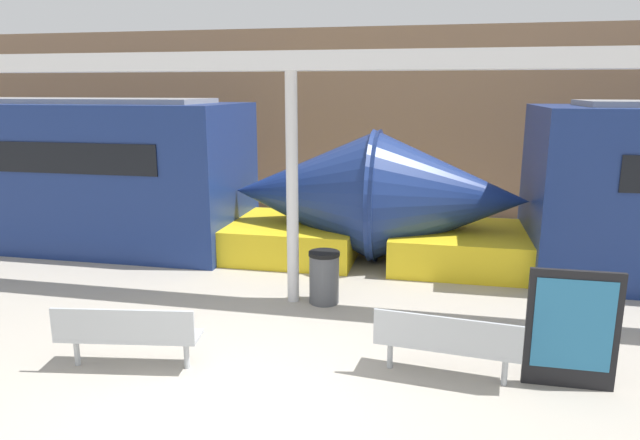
{
  "coord_description": "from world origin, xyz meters",
  "views": [
    {
      "loc": [
        2.18,
        -5.21,
        3.42
      ],
      "look_at": [
        0.37,
        3.29,
        1.4
      ],
      "focal_mm": 32.0,
      "sensor_mm": 36.0,
      "label": 1
    }
  ],
  "objects_px": {
    "bench_near": "(127,332)",
    "bench_far": "(446,341)",
    "trash_bin": "(324,277)",
    "poster_board": "(572,329)",
    "support_column_near": "(292,191)",
    "train_right": "(16,174)"
  },
  "relations": [
    {
      "from": "train_right",
      "to": "bench_near",
      "type": "distance_m",
      "value": 7.97
    },
    {
      "from": "bench_near",
      "to": "bench_far",
      "type": "relative_size",
      "value": 1.03
    },
    {
      "from": "train_right",
      "to": "bench_near",
      "type": "height_order",
      "value": "train_right"
    },
    {
      "from": "bench_far",
      "to": "support_column_near",
      "type": "xyz_separation_m",
      "value": [
        -2.44,
        2.15,
        1.34
      ]
    },
    {
      "from": "bench_near",
      "to": "bench_far",
      "type": "bearing_deg",
      "value": -0.22
    },
    {
      "from": "bench_far",
      "to": "support_column_near",
      "type": "relative_size",
      "value": 0.48
    },
    {
      "from": "bench_near",
      "to": "train_right",
      "type": "bearing_deg",
      "value": 128.84
    },
    {
      "from": "bench_far",
      "to": "trash_bin",
      "type": "height_order",
      "value": "trash_bin"
    },
    {
      "from": "bench_near",
      "to": "trash_bin",
      "type": "distance_m",
      "value": 3.34
    },
    {
      "from": "bench_near",
      "to": "support_column_near",
      "type": "bearing_deg",
      "value": 54.22
    },
    {
      "from": "train_right",
      "to": "bench_far",
      "type": "xyz_separation_m",
      "value": [
        9.65,
        -4.77,
        -1.01
      ]
    },
    {
      "from": "bench_near",
      "to": "poster_board",
      "type": "relative_size",
      "value": 1.26
    },
    {
      "from": "trash_bin",
      "to": "support_column_near",
      "type": "bearing_deg",
      "value": -178.07
    },
    {
      "from": "train_right",
      "to": "trash_bin",
      "type": "height_order",
      "value": "train_right"
    },
    {
      "from": "bench_near",
      "to": "support_column_near",
      "type": "relative_size",
      "value": 0.49
    },
    {
      "from": "bench_near",
      "to": "support_column_near",
      "type": "height_order",
      "value": "support_column_near"
    },
    {
      "from": "train_right",
      "to": "bench_far",
      "type": "relative_size",
      "value": 9.43
    },
    {
      "from": "bench_far",
      "to": "trash_bin",
      "type": "xyz_separation_m",
      "value": [
        -1.92,
        2.17,
        -0.06
      ]
    },
    {
      "from": "bench_far",
      "to": "trash_bin",
      "type": "relative_size",
      "value": 2.03
    },
    {
      "from": "trash_bin",
      "to": "train_right",
      "type": "bearing_deg",
      "value": 161.42
    },
    {
      "from": "train_right",
      "to": "support_column_near",
      "type": "bearing_deg",
      "value": -19.92
    },
    {
      "from": "poster_board",
      "to": "support_column_near",
      "type": "distance_m",
      "value": 4.48
    }
  ]
}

